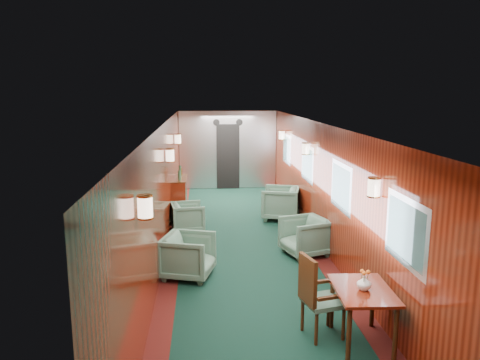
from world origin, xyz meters
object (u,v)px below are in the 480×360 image
(armchair_left_near, at_px, (188,256))
(armchair_right_far, at_px, (280,203))
(armchair_left_far, at_px, (188,217))
(armchair_right_near, at_px, (305,236))
(credenza, at_px, (180,198))
(dining_table, at_px, (363,298))
(side_chair, at_px, (316,293))

(armchair_left_near, relative_size, armchair_right_far, 0.92)
(armchair_left_far, relative_size, armchair_right_far, 0.81)
(armchair_right_near, height_order, armchair_right_far, armchair_right_far)
(credenza, height_order, armchair_left_near, credenza)
(armchair_right_near, bearing_deg, credenza, -156.25)
(dining_table, distance_m, side_chair, 0.55)
(armchair_left_near, height_order, armchair_right_near, armchair_left_near)
(credenza, relative_size, armchair_right_far, 1.48)
(armchair_right_near, relative_size, armchair_right_far, 0.91)
(credenza, xyz_separation_m, armchair_left_far, (0.22, -1.05, -0.19))
(credenza, distance_m, armchair_left_far, 1.09)
(armchair_right_far, bearing_deg, credenza, -80.83)
(side_chair, relative_size, credenza, 0.84)
(armchair_left_near, xyz_separation_m, armchair_right_far, (2.08, 3.35, 0.03))
(armchair_right_near, bearing_deg, armchair_left_far, -145.15)
(side_chair, bearing_deg, dining_table, -36.35)
(armchair_right_far, bearing_deg, side_chair, 10.51)
(armchair_right_near, bearing_deg, dining_table, -17.75)
(side_chair, distance_m, credenza, 5.96)
(dining_table, xyz_separation_m, armchair_left_far, (-2.21, 4.80, -0.28))
(credenza, bearing_deg, side_chair, -71.18)
(armchair_right_far, bearing_deg, dining_table, 15.91)
(dining_table, distance_m, armchair_right_far, 5.60)
(credenza, distance_m, armchair_left_near, 3.62)
(side_chair, relative_size, armchair_left_near, 1.35)
(side_chair, distance_m, armchair_left_near, 2.61)
(side_chair, distance_m, armchair_right_near, 2.96)
(armchair_left_near, xyz_separation_m, armchair_right_near, (2.12, 0.88, -0.00))
(dining_table, bearing_deg, side_chair, 160.30)
(side_chair, relative_size, armchair_left_far, 1.54)
(dining_table, distance_m, armchair_left_far, 5.29)
(armchair_left_far, bearing_deg, side_chair, -168.78)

